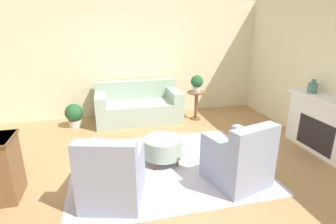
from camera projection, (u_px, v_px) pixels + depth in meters
name	position (u px, v px, depth m)	size (l,w,h in m)	color
ground_plane	(167.00, 166.00, 4.31)	(16.00, 16.00, 0.00)	#AD7F51
wall_back	(140.00, 59.00, 6.51)	(9.63, 0.12, 2.80)	beige
rug	(167.00, 166.00, 4.31)	(3.03, 2.38, 0.01)	#BCB2C1
couch	(139.00, 107.00, 6.28)	(1.98, 0.96, 0.92)	#9EB29E
armchair_left	(112.00, 177.00, 3.34)	(0.92, 0.95, 0.95)	#8E99B2
armchair_right	(239.00, 161.00, 3.74)	(0.92, 0.95, 0.95)	#8E99B2
ottoman_table	(163.00, 147.00, 4.34)	(0.65, 0.65, 0.43)	#9EB29E
side_table	(196.00, 101.00, 6.32)	(0.44, 0.44, 0.69)	brown
fireplace	(325.00, 125.00, 4.63)	(0.44, 1.58, 1.02)	white
vase_mantel_near	(313.00, 87.00, 4.82)	(0.17, 0.17, 0.25)	#477066
potted_plant_on_side_table	(197.00, 83.00, 6.17)	(0.29, 0.29, 0.40)	beige
potted_plant_floor	(74.00, 114.00, 5.89)	(0.40, 0.40, 0.54)	beige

